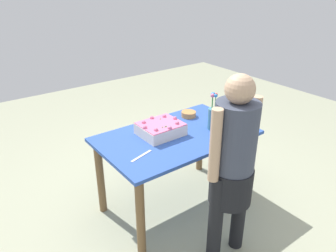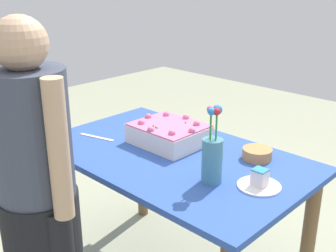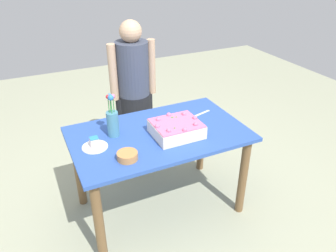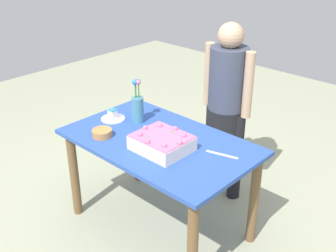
{
  "view_description": "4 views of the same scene",
  "coord_description": "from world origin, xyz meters",
  "px_view_note": "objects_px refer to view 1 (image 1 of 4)",
  "views": [
    {
      "loc": [
        -1.6,
        -2.03,
        2.06
      ],
      "look_at": [
        -0.0,
        0.12,
        0.8
      ],
      "focal_mm": 35.0,
      "sensor_mm": 36.0,
      "label": 1
    },
    {
      "loc": [
        1.33,
        -1.42,
        1.62
      ],
      "look_at": [
        -0.03,
        -0.0,
        0.9
      ],
      "focal_mm": 45.0,
      "sensor_mm": 36.0,
      "label": 2
    },
    {
      "loc": [
        0.88,
        2.03,
        2.05
      ],
      "look_at": [
        -0.03,
        0.11,
        0.87
      ],
      "focal_mm": 35.0,
      "sensor_mm": 36.0,
      "label": 3
    },
    {
      "loc": [
        -1.85,
        1.88,
        2.17
      ],
      "look_at": [
        -0.09,
        0.01,
        0.91
      ],
      "focal_mm": 45.0,
      "sensor_mm": 36.0,
      "label": 4
    }
  ],
  "objects_px": {
    "flower_vase": "(213,116)",
    "person_standing": "(233,162)",
    "serving_plate_with_slice": "(218,118)",
    "cake_knife": "(141,156)",
    "fruit_bowl": "(189,114)",
    "sheet_cake": "(161,129)"
  },
  "relations": [
    {
      "from": "serving_plate_with_slice",
      "to": "cake_knife",
      "type": "xyz_separation_m",
      "value": [
        -0.96,
        -0.13,
        -0.02
      ]
    },
    {
      "from": "flower_vase",
      "to": "fruit_bowl",
      "type": "relative_size",
      "value": 2.41
    },
    {
      "from": "fruit_bowl",
      "to": "flower_vase",
      "type": "bearing_deg",
      "value": -91.53
    },
    {
      "from": "sheet_cake",
      "to": "fruit_bowl",
      "type": "bearing_deg",
      "value": 18.78
    },
    {
      "from": "cake_knife",
      "to": "person_standing",
      "type": "distance_m",
      "value": 0.71
    },
    {
      "from": "fruit_bowl",
      "to": "person_standing",
      "type": "xyz_separation_m",
      "value": [
        -0.4,
        -0.96,
        0.07
      ]
    },
    {
      "from": "flower_vase",
      "to": "fruit_bowl",
      "type": "xyz_separation_m",
      "value": [
        0.01,
        0.35,
        -0.1
      ]
    },
    {
      "from": "serving_plate_with_slice",
      "to": "flower_vase",
      "type": "xyz_separation_m",
      "value": [
        -0.17,
        -0.11,
        0.1
      ]
    },
    {
      "from": "serving_plate_with_slice",
      "to": "cake_knife",
      "type": "bearing_deg",
      "value": -172.02
    },
    {
      "from": "flower_vase",
      "to": "sheet_cake",
      "type": "bearing_deg",
      "value": 156.33
    },
    {
      "from": "cake_knife",
      "to": "sheet_cake",
      "type": "bearing_deg",
      "value": -162.59
    },
    {
      "from": "cake_knife",
      "to": "fruit_bowl",
      "type": "height_order",
      "value": "fruit_bowl"
    },
    {
      "from": "cake_knife",
      "to": "person_standing",
      "type": "height_order",
      "value": "person_standing"
    },
    {
      "from": "sheet_cake",
      "to": "cake_knife",
      "type": "bearing_deg",
      "value": -147.07
    },
    {
      "from": "sheet_cake",
      "to": "person_standing",
      "type": "xyz_separation_m",
      "value": [
        0.05,
        -0.8,
        0.04
      ]
    },
    {
      "from": "fruit_bowl",
      "to": "person_standing",
      "type": "height_order",
      "value": "person_standing"
    },
    {
      "from": "fruit_bowl",
      "to": "person_standing",
      "type": "bearing_deg",
      "value": -112.57
    },
    {
      "from": "fruit_bowl",
      "to": "serving_plate_with_slice",
      "type": "bearing_deg",
      "value": -55.43
    },
    {
      "from": "sheet_cake",
      "to": "person_standing",
      "type": "bearing_deg",
      "value": -86.28
    },
    {
      "from": "flower_vase",
      "to": "person_standing",
      "type": "xyz_separation_m",
      "value": [
        -0.39,
        -0.61,
        -0.03
      ]
    },
    {
      "from": "serving_plate_with_slice",
      "to": "fruit_bowl",
      "type": "relative_size",
      "value": 1.29
    },
    {
      "from": "sheet_cake",
      "to": "flower_vase",
      "type": "distance_m",
      "value": 0.49
    }
  ]
}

